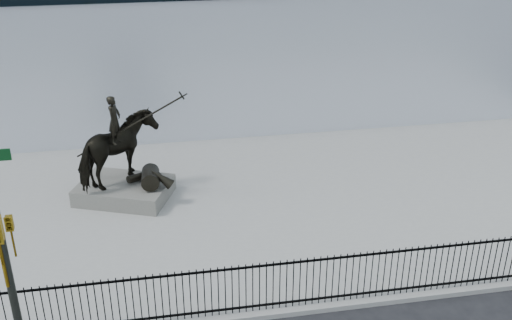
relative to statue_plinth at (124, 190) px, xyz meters
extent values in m
cube|color=gray|center=(4.89, -1.24, -0.37)|extent=(30.00, 12.00, 0.15)
cube|color=white|center=(4.89, 11.76, 4.06)|extent=(44.00, 14.00, 9.00)
cube|color=black|center=(4.89, -6.99, -0.14)|extent=(22.00, 0.05, 0.05)
cube|color=black|center=(4.89, -6.99, 1.11)|extent=(22.00, 0.05, 0.05)
cube|color=black|center=(4.89, -6.99, 0.46)|extent=(22.00, 0.03, 1.50)
cube|color=#595751|center=(0.00, 0.00, 0.00)|extent=(3.72, 3.17, 0.59)
imported|color=black|center=(0.00, 0.00, 1.55)|extent=(2.89, 3.09, 2.50)
imported|color=black|center=(-0.09, 0.04, 2.69)|extent=(0.60, 0.72, 1.69)
cylinder|color=black|center=(0.32, -0.13, 2.43)|extent=(3.76, 1.54, 2.55)
cylinder|color=#252822|center=(-2.11, -8.04, 3.06)|extent=(0.18, 0.18, 7.00)
imported|color=#A77C12|center=(-0.91, -12.29, 5.53)|extent=(0.18, 0.22, 1.10)
imported|color=#A77C12|center=(-1.89, -8.04, 3.26)|extent=(0.16, 0.20, 1.00)
camera|label=1|loc=(1.25, -19.47, 10.02)|focal=42.00mm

